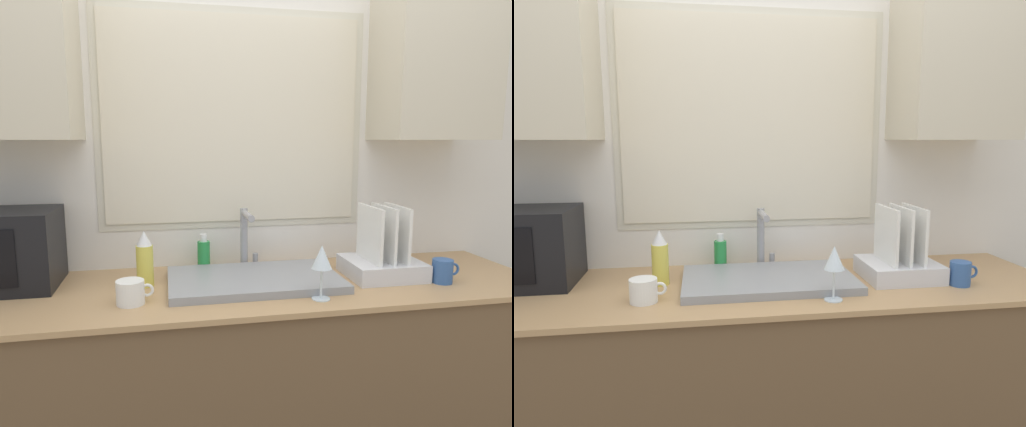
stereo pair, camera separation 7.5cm
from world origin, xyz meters
TOP-DOWN VIEW (x-y plane):
  - countertop at (0.00, 0.31)m, footprint 2.33×0.66m
  - wall_back at (0.00, 0.62)m, footprint 6.00×0.38m
  - sink_basin at (0.03, 0.32)m, footprint 0.66×0.40m
  - faucet at (0.03, 0.52)m, footprint 0.08×0.19m
  - dish_rack at (0.56, 0.31)m, footprint 0.29×0.27m
  - spray_bottle at (-0.38, 0.37)m, footprint 0.06×0.06m
  - soap_bottle at (-0.15, 0.54)m, footprint 0.05×0.05m
  - mug_near_sink at (-0.42, 0.18)m, footprint 0.13×0.09m
  - wine_glass at (0.22, 0.10)m, footprint 0.07×0.07m
  - mug_by_rack at (0.75, 0.18)m, footprint 0.11×0.08m

SIDE VIEW (x-z plane):
  - countertop at x=0.00m, z-range 0.00..0.94m
  - sink_basin at x=0.03m, z-range 0.94..0.97m
  - mug_near_sink at x=-0.42m, z-range 0.94..1.02m
  - mug_by_rack at x=0.75m, z-range 0.94..1.03m
  - soap_bottle at x=-0.15m, z-range 0.93..1.09m
  - dish_rack at x=0.56m, z-range 0.87..1.16m
  - spray_bottle at x=-0.38m, z-range 0.94..1.15m
  - wine_glass at x=0.22m, z-range 0.99..1.18m
  - faucet at x=0.03m, z-range 0.97..1.23m
  - wall_back at x=0.00m, z-range 0.12..2.72m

